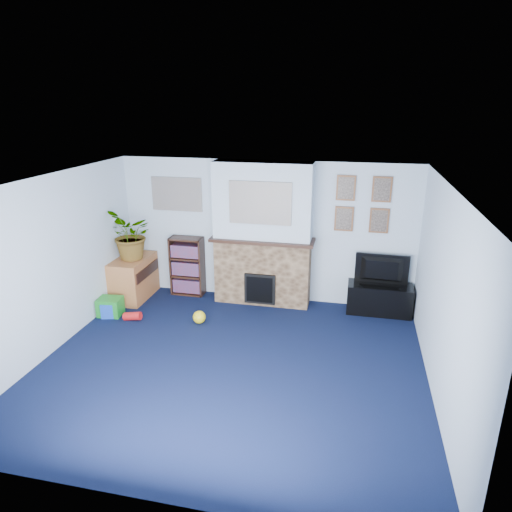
% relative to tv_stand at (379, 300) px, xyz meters
% --- Properties ---
extents(floor, '(5.00, 4.50, 0.01)m').
position_rel_tv_stand_xyz_m(floor, '(-1.95, -2.03, -0.22)').
color(floor, black).
rests_on(floor, ground).
extents(ceiling, '(5.00, 4.50, 0.01)m').
position_rel_tv_stand_xyz_m(ceiling, '(-1.95, -2.03, 2.17)').
color(ceiling, white).
rests_on(ceiling, wall_back).
extents(wall_back, '(5.00, 0.04, 2.40)m').
position_rel_tv_stand_xyz_m(wall_back, '(-1.95, 0.22, 0.97)').
color(wall_back, silver).
rests_on(wall_back, ground).
extents(wall_front, '(5.00, 0.04, 2.40)m').
position_rel_tv_stand_xyz_m(wall_front, '(-1.95, -4.28, 0.97)').
color(wall_front, silver).
rests_on(wall_front, ground).
extents(wall_left, '(0.04, 4.50, 2.40)m').
position_rel_tv_stand_xyz_m(wall_left, '(-4.45, -2.03, 0.97)').
color(wall_left, silver).
rests_on(wall_left, ground).
extents(wall_right, '(0.04, 4.50, 2.40)m').
position_rel_tv_stand_xyz_m(wall_right, '(0.55, -2.03, 0.97)').
color(wall_right, silver).
rests_on(wall_right, ground).
extents(chimney_breast, '(1.72, 0.50, 2.40)m').
position_rel_tv_stand_xyz_m(chimney_breast, '(-1.95, 0.02, 0.96)').
color(chimney_breast, brown).
rests_on(chimney_breast, ground).
extents(collage_main, '(1.00, 0.03, 0.68)m').
position_rel_tv_stand_xyz_m(collage_main, '(-1.95, -0.19, 1.56)').
color(collage_main, gray).
rests_on(collage_main, chimney_breast).
extents(collage_left, '(0.90, 0.03, 0.58)m').
position_rel_tv_stand_xyz_m(collage_left, '(-3.50, 0.21, 1.55)').
color(collage_left, gray).
rests_on(collage_left, wall_back).
extents(portrait_tl, '(0.30, 0.03, 0.40)m').
position_rel_tv_stand_xyz_m(portrait_tl, '(-0.65, 0.20, 1.77)').
color(portrait_tl, brown).
rests_on(portrait_tl, wall_back).
extents(portrait_tr, '(0.30, 0.03, 0.40)m').
position_rel_tv_stand_xyz_m(portrait_tr, '(-0.10, 0.20, 1.77)').
color(portrait_tr, brown).
rests_on(portrait_tr, wall_back).
extents(portrait_bl, '(0.30, 0.03, 0.40)m').
position_rel_tv_stand_xyz_m(portrait_bl, '(-0.65, 0.20, 1.27)').
color(portrait_bl, brown).
rests_on(portrait_bl, wall_back).
extents(portrait_br, '(0.30, 0.03, 0.40)m').
position_rel_tv_stand_xyz_m(portrait_br, '(-0.10, 0.20, 1.27)').
color(portrait_br, brown).
rests_on(portrait_br, wall_back).
extents(tv_stand, '(1.03, 0.43, 0.49)m').
position_rel_tv_stand_xyz_m(tv_stand, '(0.00, 0.00, 0.00)').
color(tv_stand, black).
rests_on(tv_stand, ground).
extents(television, '(0.85, 0.14, 0.49)m').
position_rel_tv_stand_xyz_m(television, '(0.00, 0.02, 0.51)').
color(television, black).
rests_on(television, tv_stand).
extents(bookshelf, '(0.58, 0.28, 1.05)m').
position_rel_tv_stand_xyz_m(bookshelf, '(-3.32, 0.08, 0.28)').
color(bookshelf, black).
rests_on(bookshelf, ground).
extents(sideboard, '(0.52, 0.93, 0.73)m').
position_rel_tv_stand_xyz_m(sideboard, '(-4.19, -0.28, 0.12)').
color(sideboard, '#B16838').
rests_on(sideboard, ground).
extents(potted_plant, '(1.01, 1.03, 0.87)m').
position_rel_tv_stand_xyz_m(potted_plant, '(-4.14, -0.33, 0.94)').
color(potted_plant, '#26661E').
rests_on(potted_plant, sideboard).
extents(mantel_clock, '(0.10, 0.06, 0.15)m').
position_rel_tv_stand_xyz_m(mantel_clock, '(-1.95, -0.03, 1.00)').
color(mantel_clock, gold).
rests_on(mantel_clock, chimney_breast).
extents(mantel_candle, '(0.05, 0.05, 0.15)m').
position_rel_tv_stand_xyz_m(mantel_candle, '(-1.72, -0.03, 1.01)').
color(mantel_candle, '#B2BFC6').
rests_on(mantel_candle, chimney_breast).
extents(mantel_teddy, '(0.14, 0.14, 0.14)m').
position_rel_tv_stand_xyz_m(mantel_teddy, '(-2.47, -0.03, 0.99)').
color(mantel_teddy, gray).
rests_on(mantel_teddy, chimney_breast).
extents(mantel_can, '(0.05, 0.05, 0.11)m').
position_rel_tv_stand_xyz_m(mantel_can, '(-1.26, -0.03, 0.99)').
color(mantel_can, blue).
rests_on(mantel_can, chimney_breast).
extents(green_crate, '(0.39, 0.32, 0.29)m').
position_rel_tv_stand_xyz_m(green_crate, '(-4.25, -1.03, -0.08)').
color(green_crate, '#198C26').
rests_on(green_crate, ground).
extents(toy_ball, '(0.20, 0.20, 0.20)m').
position_rel_tv_stand_xyz_m(toy_ball, '(-2.75, -1.00, -0.13)').
color(toy_ball, yellow).
rests_on(toy_ball, ground).
extents(toy_block, '(0.24, 0.24, 0.24)m').
position_rel_tv_stand_xyz_m(toy_block, '(-4.25, -1.10, -0.11)').
color(toy_block, blue).
rests_on(toy_block, ground).
extents(toy_tube, '(0.30, 0.13, 0.17)m').
position_rel_tv_stand_xyz_m(toy_tube, '(-3.82, -1.13, -0.15)').
color(toy_tube, red).
rests_on(toy_tube, ground).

